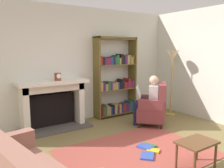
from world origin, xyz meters
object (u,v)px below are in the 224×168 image
bookshelf (116,80)px  floor_lamp (172,61)px  mantel_clock (58,77)px  side_table (197,146)px  fireplace (52,103)px  armchair_reading (154,107)px  seated_reader (149,98)px

bookshelf → floor_lamp: size_ratio=1.20×
mantel_clock → side_table: bearing=-70.1°
fireplace → bookshelf: size_ratio=0.75×
bookshelf → armchair_reading: bookshelf is taller
fireplace → side_table: (1.11, -2.86, -0.21)m
armchair_reading → bookshelf: bearing=-121.5°
mantel_clock → side_table: (1.00, -2.76, -0.78)m
mantel_clock → armchair_reading: 2.23m
mantel_clock → bookshelf: (1.59, 0.14, -0.21)m
fireplace → floor_lamp: (2.90, -0.76, 0.86)m
side_table → seated_reader: bearing=67.0°
floor_lamp → fireplace: bearing=165.3°
seated_reader → side_table: bearing=21.7°
fireplace → floor_lamp: size_ratio=0.90×
seated_reader → side_table: (-0.78, -1.85, -0.26)m
fireplace → bookshelf: bookshelf is taller
mantel_clock → armchair_reading: bearing=-28.0°
seated_reader → armchair_reading: bearing=90.0°
fireplace → floor_lamp: 3.12m
bookshelf → armchair_reading: bearing=-76.3°
bookshelf → side_table: (-0.59, -2.89, -0.57)m
mantel_clock → seated_reader: bearing=-27.0°
bookshelf → armchair_reading: (0.27, -1.13, -0.51)m
seated_reader → side_table: size_ratio=2.04×
fireplace → seated_reader: bearing=-28.1°
bookshelf → armchair_reading: size_ratio=2.09×
side_table → floor_lamp: size_ratio=0.33×
mantel_clock → bookshelf: 1.61m
armchair_reading → floor_lamp: floor_lamp is taller
fireplace → mantel_clock: size_ratio=9.29×
fireplace → seated_reader: size_ratio=1.33×
fireplace → mantel_clock: bearing=-43.6°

